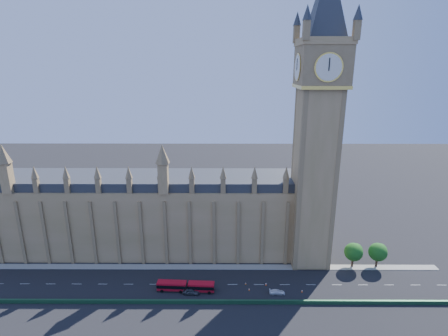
{
  "coord_description": "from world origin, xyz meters",
  "views": [
    {
      "loc": [
        9.79,
        -92.49,
        64.61
      ],
      "look_at": [
        9.3,
        10.0,
        34.32
      ],
      "focal_mm": 28.0,
      "sensor_mm": 36.0,
      "label": 1
    }
  ],
  "objects_px": {
    "car_silver": "(205,286)",
    "car_grey": "(191,292)",
    "red_bus": "(186,286)",
    "car_white": "(277,292)"
  },
  "relations": [
    {
      "from": "red_bus",
      "to": "car_white",
      "type": "height_order",
      "value": "red_bus"
    },
    {
      "from": "red_bus",
      "to": "car_silver",
      "type": "bearing_deg",
      "value": 14.69
    },
    {
      "from": "car_grey",
      "to": "car_silver",
      "type": "bearing_deg",
      "value": -47.56
    },
    {
      "from": "car_silver",
      "to": "car_white",
      "type": "xyz_separation_m",
      "value": [
        21.49,
        -2.51,
        -0.11
      ]
    },
    {
      "from": "car_silver",
      "to": "car_grey",
      "type": "bearing_deg",
      "value": 127.95
    },
    {
      "from": "red_bus",
      "to": "car_grey",
      "type": "bearing_deg",
      "value": -38.99
    },
    {
      "from": "car_grey",
      "to": "car_white",
      "type": "relative_size",
      "value": 1.07
    },
    {
      "from": "car_white",
      "to": "car_silver",
      "type": "bearing_deg",
      "value": 85.17
    },
    {
      "from": "car_silver",
      "to": "car_white",
      "type": "distance_m",
      "value": 21.64
    },
    {
      "from": "red_bus",
      "to": "car_silver",
      "type": "height_order",
      "value": "red_bus"
    }
  ]
}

